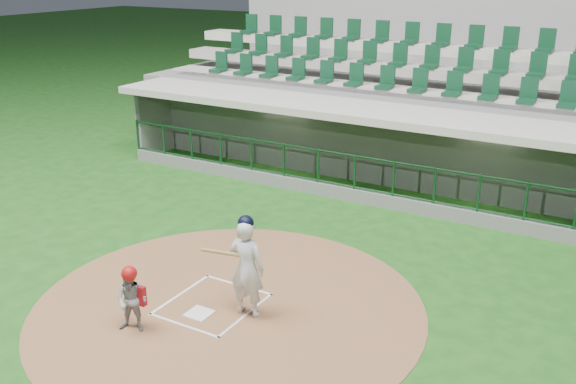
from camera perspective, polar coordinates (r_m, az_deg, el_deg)
ground at (r=12.33m, az=-5.89°, el=-9.34°), size 120.00×120.00×0.00m
dirt_circle at (r=12.03m, az=-5.28°, el=-10.07°), size 7.20×7.20×0.01m
home_plate at (r=11.84m, az=-7.90°, el=-10.64°), size 0.43×0.43×0.02m
batter_box_chalk at (r=12.11m, az=-6.73°, el=-9.85°), size 1.55×1.80×0.01m
dugout_structure at (r=18.31m, az=8.94°, el=3.70°), size 16.40×3.70×3.00m
seating_deck at (r=21.07m, az=11.66°, el=6.96°), size 17.00×6.72×5.15m
batter at (r=11.32m, az=-3.70°, el=-6.59°), size 0.88×0.88×1.90m
catcher at (r=11.30m, az=-13.71°, el=-9.22°), size 0.66×0.59×1.21m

